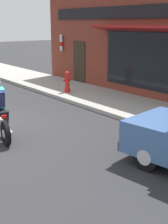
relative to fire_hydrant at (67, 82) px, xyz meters
name	(u,v)px	position (x,y,z in m)	size (l,w,h in m)	color
sidewalk_curb	(65,88)	(0.57, 0.99, -0.50)	(2.60, 22.00, 0.14)	#9E9B93
storefront_building	(131,44)	(2.10, -1.55, 1.54)	(1.25, 11.28, 4.20)	maroon
fire_hydrant	(67,82)	(0.00, 0.00, 0.00)	(0.36, 0.24, 0.88)	red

